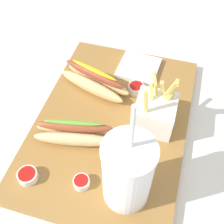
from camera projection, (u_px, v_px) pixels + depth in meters
ground_plane at (112, 127)px, 0.69m from camera, size 2.40×2.40×0.02m
food_tray at (112, 123)px, 0.67m from camera, size 0.50×0.34×0.02m
soda_cup at (127, 173)px, 0.49m from camera, size 0.09×0.09×0.26m
fries_basket at (155, 113)px, 0.63m from camera, size 0.09×0.09×0.14m
hot_dog_1 at (75, 132)px, 0.61m from camera, size 0.09×0.18×0.06m
hot_dog_2 at (95, 81)px, 0.71m from camera, size 0.11×0.19×0.07m
ketchup_cup_1 at (28, 176)px, 0.57m from camera, size 0.04×0.04×0.02m
ketchup_cup_2 at (81, 182)px, 0.56m from camera, size 0.03×0.03×0.02m
ketchup_cup_3 at (136, 88)px, 0.71m from camera, size 0.04×0.04×0.02m
napkin_stack at (139, 68)px, 0.76m from camera, size 0.11×0.11×0.01m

